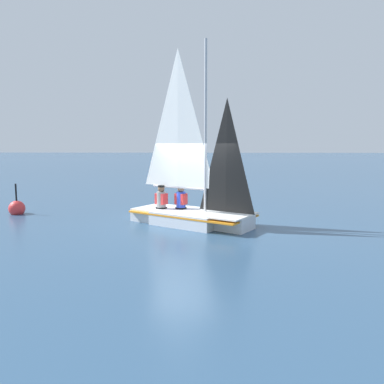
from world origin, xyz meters
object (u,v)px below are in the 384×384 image
(sailor_helm, at_px, (181,202))
(buoy_marker, at_px, (17,208))
(sailor_crew, at_px, (161,202))
(sailboat_main, at_px, (191,200))

(sailor_helm, relative_size, buoy_marker, 0.98)
(sailor_helm, bearing_deg, sailor_crew, -149.80)
(sailboat_main, height_order, sailor_helm, sailboat_main)
(buoy_marker, bearing_deg, sailor_crew, 169.97)
(buoy_marker, bearing_deg, sailboat_main, 168.01)
(sailor_helm, xyz_separation_m, buoy_marker, (5.99, -0.95, -0.43))
(sailboat_main, relative_size, sailor_crew, 4.74)
(sailboat_main, distance_m, sailor_helm, 0.54)
(sailor_helm, relative_size, sailor_crew, 1.00)
(sailor_helm, distance_m, buoy_marker, 6.08)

